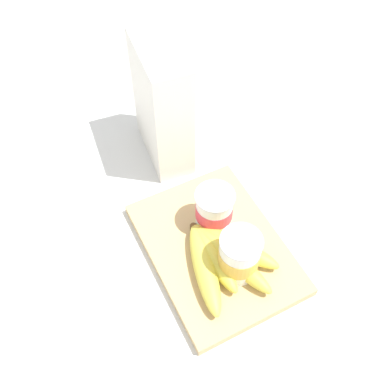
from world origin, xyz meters
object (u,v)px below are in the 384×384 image
at_px(yogurt_cup_front, 214,209).
at_px(banana_bunch, 221,258).
at_px(cereal_box, 162,105).
at_px(yogurt_cup_back, 239,255).
at_px(cutting_board, 215,248).

distance_m(yogurt_cup_front, banana_bunch, 0.09).
bearing_deg(cereal_box, yogurt_cup_front, -174.21).
bearing_deg(yogurt_cup_back, banana_bunch, -138.95).
height_order(cutting_board, yogurt_cup_front, yogurt_cup_front).
relative_size(cereal_box, yogurt_cup_back, 2.74).
height_order(cutting_board, cereal_box, cereal_box).
height_order(cutting_board, yogurt_cup_back, yogurt_cup_back).
relative_size(cutting_board, cereal_box, 1.18).
relative_size(cutting_board, yogurt_cup_front, 3.63).
distance_m(cereal_box, banana_bunch, 0.32).
distance_m(cutting_board, yogurt_cup_front, 0.07).
xyz_separation_m(cutting_board, banana_bunch, (0.03, -0.01, 0.03)).
height_order(cutting_board, banana_bunch, banana_bunch).
xyz_separation_m(cereal_box, yogurt_cup_back, (0.33, -0.01, -0.06)).
xyz_separation_m(cereal_box, yogurt_cup_front, (0.23, -0.00, -0.07)).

